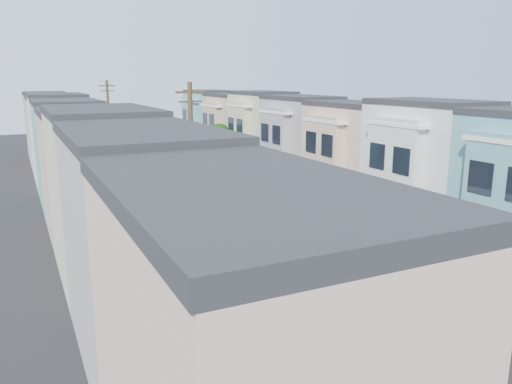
{
  "coord_description": "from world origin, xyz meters",
  "views": [
    {
      "loc": [
        -15.13,
        -24.45,
        10.34
      ],
      "look_at": [
        0.42,
        7.59,
        2.2
      ],
      "focal_mm": 35.0,
      "sensor_mm": 36.0,
      "label": 1
    }
  ],
  "objects": [
    {
      "name": "ground",
      "position": [
        0.0,
        0.0,
        0.0
      ],
      "size": [
        160.0,
        160.0,
        0.0
      ],
      "primitive_type": "plane",
      "color": "black",
      "rests_on": "ground"
    },
    {
      "name": "road_slab",
      "position": [
        0.0,
        15.0,
        0.01
      ],
      "size": [
        12.0,
        70.0,
        0.02
      ],
      "primitive_type": "cube",
      "color": "black",
      "rests_on": "ground"
    },
    {
      "name": "curb_left",
      "position": [
        -6.05,
        15.0,
        0.07
      ],
      "size": [
        0.3,
        70.0,
        0.15
      ],
      "primitive_type": "cube",
      "color": "gray",
      "rests_on": "ground"
    },
    {
      "name": "curb_right",
      "position": [
        6.05,
        15.0,
        0.07
      ],
      "size": [
        0.3,
        70.0,
        0.15
      ],
      "primitive_type": "cube",
      "color": "gray",
      "rests_on": "ground"
    },
    {
      "name": "sidewalk_left",
      "position": [
        -7.35,
        15.0,
        0.07
      ],
      "size": [
        2.6,
        70.0,
        0.15
      ],
      "primitive_type": "cube",
      "color": "gray",
      "rests_on": "ground"
    },
    {
      "name": "sidewalk_right",
      "position": [
        7.35,
        15.0,
        0.07
      ],
      "size": [
        2.6,
        70.0,
        0.15
      ],
      "primitive_type": "cube",
      "color": "gray",
      "rests_on": "ground"
    },
    {
      "name": "centerline",
      "position": [
        0.0,
        15.0,
        0.0
      ],
      "size": [
        0.12,
        70.0,
        0.01
      ],
      "primitive_type": "cube",
      "color": "gold",
      "rests_on": "ground"
    },
    {
      "name": "townhouse_row_left",
      "position": [
        -11.15,
        15.0,
        0.0
      ],
      "size": [
        5.0,
        70.0,
        8.5
      ],
      "primitive_type": "cube",
      "color": "#D0AB94",
      "rests_on": "ground"
    },
    {
      "name": "townhouse_row_right",
      "position": [
        11.15,
        15.0,
        0.0
      ],
      "size": [
        5.0,
        70.0,
        8.5
      ],
      "primitive_type": "cube",
      "color": "#D0AB94",
      "rests_on": "ground"
    },
    {
      "name": "tree_a",
      "position": [
        -6.3,
        -15.48,
        4.93
      ],
      "size": [
        4.7,
        4.7,
        7.3
      ],
      "color": "black",
      "rests_on": "ground"
    },
    {
      "name": "tree_b",
      "position": [
        -6.3,
        -3.23,
        4.9
      ],
      "size": [
        4.7,
        4.7,
        7.26
      ],
      "color": "black",
      "rests_on": "ground"
    },
    {
      "name": "tree_c",
      "position": [
        -6.3,
        4.95,
        4.64
      ],
      "size": [
        4.52,
        4.52,
        6.92
      ],
      "color": "black",
      "rests_on": "ground"
    },
    {
      "name": "tree_d",
      "position": [
        -6.3,
        17.0,
        5.28
      ],
      "size": [
        4.7,
        4.7,
        7.65
      ],
      "color": "black",
      "rests_on": "ground"
    },
    {
      "name": "tree_e",
      "position": [
        -6.3,
        33.07,
        4.62
      ],
      "size": [
        4.7,
        4.7,
        6.99
      ],
      "color": "black",
      "rests_on": "ground"
    },
    {
      "name": "tree_far_r",
      "position": [
        6.89,
        31.15,
        3.53
      ],
      "size": [
        3.0,
        3.0,
        5.07
      ],
      "color": "black",
      "rests_on": "ground"
    },
    {
      "name": "utility_pole_near",
      "position": [
        -6.3,
        2.0,
        5.15
      ],
      "size": [
        1.6,
        0.26,
        10.0
      ],
      "color": "#42301E",
      "rests_on": "ground"
    },
    {
      "name": "utility_pole_far",
      "position": [
        -6.3,
        28.0,
        5.15
      ],
      "size": [
        1.6,
        0.26,
        10.0
      ],
      "color": "#42301E",
      "rests_on": "ground"
    },
    {
      "name": "fedex_truck",
      "position": [
        2.38,
        -0.85,
        1.56
      ],
      "size": [
        2.24,
        5.82,
        2.79
      ],
      "rotation": [
        0.0,
        0.0,
        -0.07
      ],
      "color": "silver",
      "rests_on": "ground"
    },
    {
      "name": "lead_sedan",
      "position": [
        2.69,
        10.22,
        0.63
      ],
      "size": [
        2.63,
        4.78,
        1.27
      ],
      "primitive_type": "imported",
      "rotation": [
        0.0,
        0.0,
        -0.12
      ],
      "color": "black",
      "rests_on": "ground"
    },
    {
      "name": "parked_left_b",
      "position": [
        -4.9,
        -8.88,
        0.76
      ],
      "size": [
        2.39,
        5.17,
        1.52
      ],
      "primitive_type": "imported",
      "rotation": [
        0.0,
        0.0,
        -0.05
      ],
      "color": "black",
      "rests_on": "ground"
    },
    {
      "name": "parked_left_c",
      "position": [
        -4.9,
        1.91,
        0.73
      ],
      "size": [
        2.15,
        4.63,
        1.46
      ],
      "primitive_type": "imported",
      "rotation": [
        0.0,
        0.0,
        -0.1
      ],
      "color": "silver",
      "rests_on": "ground"
    },
    {
      "name": "parked_left_d",
      "position": [
        -4.9,
        13.74,
        0.61
      ],
      "size": [
        1.54,
        3.79,
        1.22
      ],
      "primitive_type": "imported",
      "rotation": [
        0.0,
        0.0,
        0.03
      ],
      "color": "#5A250F",
      "rests_on": "ground"
    },
    {
      "name": "parked_right_a",
      "position": [
        4.9,
        -6.89,
        0.7
      ],
      "size": [
        2.57,
        5.15,
        1.4
      ],
      "primitive_type": "imported",
      "rotation": [
        0.0,
        0.0,
        -0.05
      ],
      "color": "#50585B",
      "rests_on": "ground"
    },
    {
      "name": "parked_right_b",
      "position": [
        4.9,
        -3.03,
        0.63
      ],
      "size": [
        1.64,
        3.93,
        1.25
      ],
      "primitive_type": "imported",
      "rotation": [
        0.0,
        0.0,
        -0.04
      ],
      "color": "silver",
      "rests_on": "ground"
    },
    {
      "name": "parked_right_c",
      "position": [
        4.9,
        18.0,
        0.66
      ],
      "size": [
        1.78,
        4.1,
        1.33
      ],
      "primitive_type": "imported",
      "rotation": [
        0.0,
        0.0,
        0.1
      ],
      "color": "black",
      "rests_on": "ground"
    },
    {
      "name": "parked_right_d",
      "position": [
        4.9,
        27.34,
        0.62
      ],
      "size": [
        1.7,
        3.88,
        1.23
      ],
      "primitive_type": "imported",
      "rotation": [
        0.0,
        0.0,
        -0.06
      ],
      "color": "black",
      "rests_on": "ground"
    }
  ]
}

